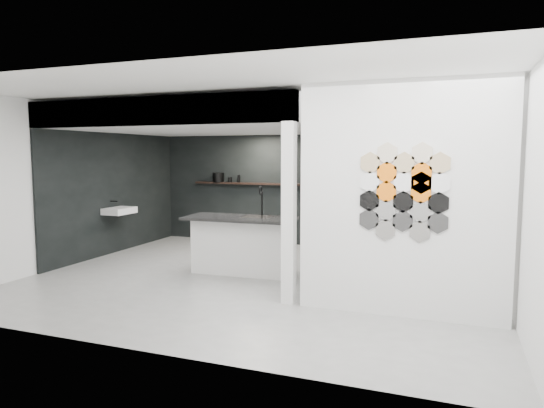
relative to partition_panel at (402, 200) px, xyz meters
The scene contains 17 objects.
floor 2.82m from the partition_panel, 155.80° to the left, with size 7.00×6.00×0.01m, color gray.
partition_panel is the anchor object (origin of this frame).
bay_clad_back 5.31m from the partition_panel, 131.60° to the left, with size 4.40×0.04×2.35m, color black.
bay_clad_left 6.04m from the partition_panel, 160.65° to the left, with size 0.04×4.00×2.35m, color black.
bulkhead 4.21m from the partition_panel, 150.43° to the left, with size 4.40×4.00×0.40m, color silver.
corner_column 1.42m from the partition_panel, behind, with size 0.16×0.16×2.35m, color silver.
fascia_beam 3.71m from the partition_panel, behind, with size 4.40×0.16×0.40m, color silver.
wall_basin 5.78m from the partition_panel, 161.77° to the left, with size 0.40×0.60×0.12m, color silver.
display_shelf 5.17m from the partition_panel, 131.55° to the left, with size 3.00×0.15×0.04m, color black.
kitchen_island 3.06m from the partition_panel, 154.60° to the left, with size 1.80×0.85×1.42m.
stockpot 5.84m from the partition_panel, 138.53° to the left, with size 0.25×0.25×0.21m, color black.
kettle 4.42m from the partition_panel, 119.10° to the left, with size 0.18×0.18×0.15m, color black.
glass_bowl 4.39m from the partition_panel, 118.23° to the left, with size 0.16×0.16×0.11m, color gray.
glass_vase 4.39m from the partition_panel, 118.23° to the left, with size 0.10×0.10×0.14m, color gray.
bottle_dark 5.47m from the partition_panel, 135.04° to the left, with size 0.06×0.06×0.16m, color black.
utensil_cup 5.62m from the partition_panel, 136.59° to the left, with size 0.09×0.09×0.11m, color black.
hex_tile_cluster 0.14m from the partition_panel, 68.73° to the right, with size 1.04×0.02×1.16m.
Camera 1 is at (2.79, -6.86, 1.94)m, focal length 32.00 mm.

